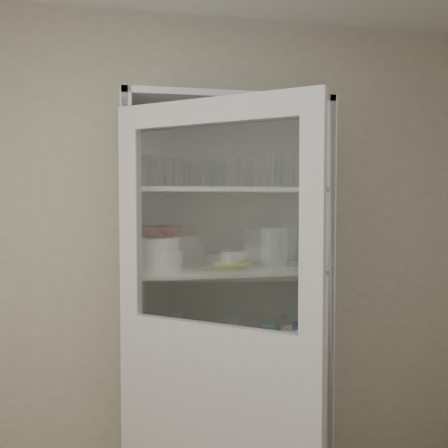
{
  "coord_description": "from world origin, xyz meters",
  "views": [
    {
      "loc": [
        -0.25,
        -1.08,
        1.59
      ],
      "look_at": [
        0.2,
        1.27,
        1.48
      ],
      "focal_mm": 38.0,
      "sensor_mm": 36.0,
      "label": 1
    }
  ],
  "objects_px": {
    "mug_blue": "(305,334)",
    "cream_bowl": "(158,244)",
    "grey_bowl_stack": "(274,247)",
    "cupboard_door": "(213,379)",
    "glass_platter": "(233,266)",
    "pantry_cabinet": "(222,326)",
    "white_ramekin": "(233,256)",
    "yellow_trivet": "(233,263)",
    "tin_box": "(282,413)",
    "mug_white": "(291,337)",
    "cream_dish": "(188,418)",
    "mug_teal": "(270,331)",
    "goblet_3": "(282,175)",
    "plate_stack_back": "(142,256)",
    "white_canister": "(143,335)",
    "terracotta_bowl": "(158,232)",
    "goblet_2": "(217,173)",
    "goblet_1": "(205,173)",
    "goblet_0": "(149,169)",
    "measuring_cups": "(165,348)",
    "teal_jar": "(204,334)",
    "plate_stack_front": "(158,260)"
  },
  "relations": [
    {
      "from": "plate_stack_back",
      "to": "cupboard_door",
      "type": "bearing_deg",
      "value": -65.17
    },
    {
      "from": "pantry_cabinet",
      "to": "cupboard_door",
      "type": "height_order",
      "value": "pantry_cabinet"
    },
    {
      "from": "terracotta_bowl",
      "to": "goblet_2",
      "type": "bearing_deg",
      "value": 30.46
    },
    {
      "from": "yellow_trivet",
      "to": "tin_box",
      "type": "height_order",
      "value": "yellow_trivet"
    },
    {
      "from": "plate_stack_front",
      "to": "white_canister",
      "type": "relative_size",
      "value": 1.71
    },
    {
      "from": "pantry_cabinet",
      "to": "plate_stack_back",
      "type": "xyz_separation_m",
      "value": [
        -0.41,
        0.03,
        0.38
      ]
    },
    {
      "from": "cupboard_door",
      "to": "white_ramekin",
      "type": "relative_size",
      "value": 15.15
    },
    {
      "from": "terracotta_bowl",
      "to": "mug_blue",
      "type": "distance_m",
      "value": 0.92
    },
    {
      "from": "measuring_cups",
      "to": "cream_dish",
      "type": "height_order",
      "value": "measuring_cups"
    },
    {
      "from": "goblet_1",
      "to": "grey_bowl_stack",
      "type": "distance_m",
      "value": 0.52
    },
    {
      "from": "teal_jar",
      "to": "white_canister",
      "type": "distance_m",
      "value": 0.31
    },
    {
      "from": "tin_box",
      "to": "goblet_0",
      "type": "bearing_deg",
      "value": 172.04
    },
    {
      "from": "cupboard_door",
      "to": "cream_dish",
      "type": "height_order",
      "value": "cupboard_door"
    },
    {
      "from": "goblet_1",
      "to": "mug_white",
      "type": "relative_size",
      "value": 1.57
    },
    {
      "from": "grey_bowl_stack",
      "to": "cream_dish",
      "type": "xyz_separation_m",
      "value": [
        -0.45,
        -0.01,
        -0.86
      ]
    },
    {
      "from": "goblet_3",
      "to": "teal_jar",
      "type": "relative_size",
      "value": 1.46
    },
    {
      "from": "goblet_1",
      "to": "teal_jar",
      "type": "height_order",
      "value": "goblet_1"
    },
    {
      "from": "cream_dish",
      "to": "goblet_3",
      "type": "bearing_deg",
      "value": 14.57
    },
    {
      "from": "plate_stack_front",
      "to": "measuring_cups",
      "type": "bearing_deg",
      "value": 13.54
    },
    {
      "from": "mug_teal",
      "to": "measuring_cups",
      "type": "xyz_separation_m",
      "value": [
        -0.57,
        -0.12,
        -0.02
      ]
    },
    {
      "from": "cupboard_door",
      "to": "glass_platter",
      "type": "distance_m",
      "value": 0.63
    },
    {
      "from": "cream_bowl",
      "to": "grey_bowl_stack",
      "type": "height_order",
      "value": "grey_bowl_stack"
    },
    {
      "from": "glass_platter",
      "to": "mug_teal",
      "type": "xyz_separation_m",
      "value": [
        0.22,
        0.09,
        -0.37
      ]
    },
    {
      "from": "mug_white",
      "to": "cream_dish",
      "type": "distance_m",
      "value": 0.66
    },
    {
      "from": "pantry_cabinet",
      "to": "mug_blue",
      "type": "bearing_deg",
      "value": -17.47
    },
    {
      "from": "white_ramekin",
      "to": "glass_platter",
      "type": "bearing_deg",
      "value": 0.0
    },
    {
      "from": "pantry_cabinet",
      "to": "mug_blue",
      "type": "relative_size",
      "value": 15.77
    },
    {
      "from": "mug_white",
      "to": "tin_box",
      "type": "height_order",
      "value": "mug_white"
    },
    {
      "from": "goblet_3",
      "to": "terracotta_bowl",
      "type": "relative_size",
      "value": 0.67
    },
    {
      "from": "white_ramekin",
      "to": "grey_bowl_stack",
      "type": "height_order",
      "value": "grey_bowl_stack"
    },
    {
      "from": "yellow_trivet",
      "to": "white_canister",
      "type": "distance_m",
      "value": 0.57
    },
    {
      "from": "goblet_2",
      "to": "plate_stack_back",
      "type": "relative_size",
      "value": 0.8
    },
    {
      "from": "goblet_2",
      "to": "goblet_1",
      "type": "bearing_deg",
      "value": 174.61
    },
    {
      "from": "white_ramekin",
      "to": "mug_white",
      "type": "relative_size",
      "value": 1.28
    },
    {
      "from": "measuring_cups",
      "to": "tin_box",
      "type": "distance_m",
      "value": 0.73
    },
    {
      "from": "white_ramekin",
      "to": "white_canister",
      "type": "xyz_separation_m",
      "value": [
        -0.45,
        0.04,
        -0.39
      ]
    },
    {
      "from": "cupboard_door",
      "to": "grey_bowl_stack",
      "type": "distance_m",
      "value": 0.8
    },
    {
      "from": "goblet_3",
      "to": "tin_box",
      "type": "xyz_separation_m",
      "value": [
        -0.04,
        -0.15,
        -1.25
      ]
    },
    {
      "from": "mug_blue",
      "to": "cream_bowl",
      "type": "bearing_deg",
      "value": 162.67
    },
    {
      "from": "goblet_0",
      "to": "white_ramekin",
      "type": "xyz_separation_m",
      "value": [
        0.41,
        -0.11,
        -0.44
      ]
    },
    {
      "from": "white_ramekin",
      "to": "mug_blue",
      "type": "distance_m",
      "value": 0.55
    },
    {
      "from": "mug_teal",
      "to": "pantry_cabinet",
      "type": "bearing_deg",
      "value": 159.82
    },
    {
      "from": "yellow_trivet",
      "to": "tin_box",
      "type": "bearing_deg",
      "value": 2.31
    },
    {
      "from": "plate_stack_front",
      "to": "mug_blue",
      "type": "xyz_separation_m",
      "value": [
        0.75,
        0.0,
        -0.4
      ]
    },
    {
      "from": "mug_teal",
      "to": "goblet_2",
      "type": "bearing_deg",
      "value": 148.65
    },
    {
      "from": "mug_teal",
      "to": "mug_white",
      "type": "distance_m",
      "value": 0.16
    },
    {
      "from": "goblet_0",
      "to": "white_canister",
      "type": "height_order",
      "value": "goblet_0"
    },
    {
      "from": "teal_jar",
      "to": "cream_dish",
      "type": "relative_size",
      "value": 0.45
    },
    {
      "from": "terracotta_bowl",
      "to": "glass_platter",
      "type": "bearing_deg",
      "value": 5.35
    },
    {
      "from": "plate_stack_back",
      "to": "mug_teal",
      "type": "xyz_separation_m",
      "value": [
        0.67,
        -0.04,
        -0.41
      ]
    }
  ]
}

